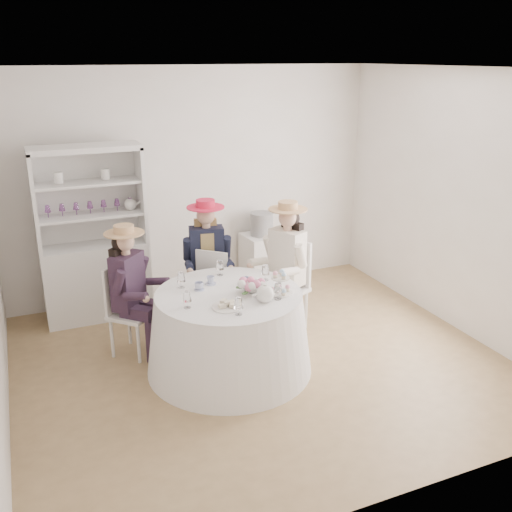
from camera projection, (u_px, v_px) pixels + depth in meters
name	position (u px, v px, depth m)	size (l,w,h in m)	color
ground	(260.00, 361.00, 5.52)	(4.50, 4.50, 0.00)	olive
ceiling	(261.00, 68.00, 4.62)	(4.50, 4.50, 0.00)	white
wall_back	(194.00, 184.00, 6.80)	(4.50, 4.50, 0.00)	silver
wall_front	(396.00, 318.00, 3.33)	(4.50, 4.50, 0.00)	silver
wall_right	(459.00, 203.00, 5.90)	(4.50, 4.50, 0.00)	silver
tea_table	(229.00, 332.00, 5.28)	(1.54, 1.54, 0.77)	white
hutch	(95.00, 259.00, 6.27)	(1.26, 0.75, 1.92)	silver
side_table	(262.00, 261.00, 7.21)	(0.44, 0.44, 0.68)	silver
hatbox	(262.00, 224.00, 7.05)	(0.28, 0.28, 0.28)	black
guest_left	(130.00, 284.00, 5.43)	(0.56, 0.56, 1.32)	silver
guest_mid	(207.00, 256.00, 6.05)	(0.52, 0.55, 1.39)	silver
guest_right	(285.00, 260.00, 5.92)	(0.59, 0.54, 1.41)	silver
spare_chair	(216.00, 285.00, 6.07)	(0.52, 0.52, 0.90)	silver
teacup_a	(199.00, 287.00, 5.20)	(0.08, 0.08, 0.07)	white
teacup_b	(211.00, 281.00, 5.34)	(0.07, 0.07, 0.07)	white
teacup_c	(246.00, 281.00, 5.33)	(0.08, 0.08, 0.06)	white
flower_bowl	(252.00, 289.00, 5.18)	(0.20, 0.20, 0.05)	white
flower_arrangement	(252.00, 284.00, 5.09)	(0.21, 0.20, 0.08)	pink
table_teapot	(265.00, 294.00, 4.95)	(0.23, 0.16, 0.17)	white
sandwich_plate	(227.00, 306.00, 4.85)	(0.26, 0.26, 0.06)	white
cupcake_stand	(280.00, 285.00, 5.12)	(0.22, 0.22, 0.21)	white
stemware_set	(228.00, 285.00, 5.12)	(0.95, 0.99, 0.15)	white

